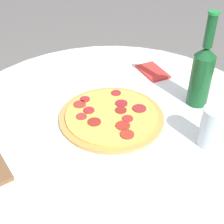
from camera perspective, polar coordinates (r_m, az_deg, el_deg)
table at (r=1.06m, az=-0.09°, el=-8.11°), size 1.02×1.02×0.72m
pizza at (r=0.95m, az=-0.01°, el=-0.58°), size 0.32×0.32×0.02m
beer_bottle at (r=1.00m, az=16.13°, el=6.92°), size 0.07×0.07×0.30m
drinking_glass at (r=0.87m, az=17.86°, el=-2.65°), size 0.07×0.07×0.12m
napkin at (r=1.19m, az=7.45°, el=7.35°), size 0.15×0.11×0.01m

